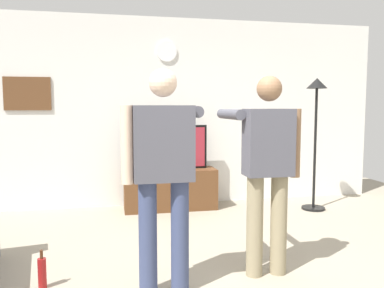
# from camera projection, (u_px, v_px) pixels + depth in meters

# --- Properties ---
(back_wall) EXTENTS (6.40, 0.10, 2.70)m
(back_wall) POSITION_uv_depth(u_px,v_px,m) (169.00, 112.00, 5.73)
(back_wall) COLOR silver
(back_wall) RESTS_ON ground_plane
(tv_stand) EXTENTS (1.28, 0.45, 0.56)m
(tv_stand) POSITION_uv_depth(u_px,v_px,m) (170.00, 189.00, 5.49)
(tv_stand) COLOR brown
(tv_stand) RESTS_ON ground_plane
(television) EXTENTS (1.05, 0.07, 0.61)m
(television) POSITION_uv_depth(u_px,v_px,m) (170.00, 147.00, 5.47)
(television) COLOR black
(television) RESTS_ON tv_stand
(wall_clock) EXTENTS (0.29, 0.03, 0.29)m
(wall_clock) POSITION_uv_depth(u_px,v_px,m) (167.00, 51.00, 5.58)
(wall_clock) COLOR white
(framed_picture) EXTENTS (0.60, 0.04, 0.45)m
(framed_picture) POSITION_uv_depth(u_px,v_px,m) (27.00, 94.00, 5.27)
(framed_picture) COLOR brown
(floor_lamp) EXTENTS (0.32, 0.32, 1.82)m
(floor_lamp) POSITION_uv_depth(u_px,v_px,m) (316.00, 116.00, 5.37)
(floor_lamp) COLOR black
(floor_lamp) RESTS_ON ground_plane
(person_standing_nearer_lamp) EXTENTS (0.63, 0.78, 1.72)m
(person_standing_nearer_lamp) POSITION_uv_depth(u_px,v_px,m) (163.00, 167.00, 2.96)
(person_standing_nearer_lamp) COLOR #384266
(person_standing_nearer_lamp) RESTS_ON ground_plane
(person_standing_nearer_couch) EXTENTS (0.57, 0.78, 1.69)m
(person_standing_nearer_couch) POSITION_uv_depth(u_px,v_px,m) (267.00, 164.00, 3.30)
(person_standing_nearer_couch) COLOR gray
(person_standing_nearer_couch) RESTS_ON ground_plane
(beverage_bottle) EXTENTS (0.07, 0.07, 0.31)m
(beverage_bottle) POSITION_uv_depth(u_px,v_px,m) (42.00, 273.00, 3.10)
(beverage_bottle) COLOR maroon
(beverage_bottle) RESTS_ON ground_plane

